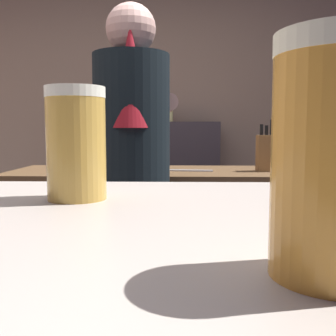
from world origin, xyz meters
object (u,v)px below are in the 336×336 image
(knife_block, at_px, (266,152))
(bottle_soy, at_px, (140,112))
(pint_glass_near, at_px, (336,158))
(bartender, at_px, (132,165))
(pint_glass_far, at_px, (76,144))
(chefs_knife, at_px, (191,171))
(bottle_vinegar, at_px, (170,113))
(mixing_bowl, at_px, (79,165))

(knife_block, height_order, bottle_soy, bottle_soy)
(pint_glass_near, bearing_deg, bottle_soy, 97.67)
(bartender, bearing_deg, pint_glass_near, -173.84)
(pint_glass_far, distance_m, bottle_soy, 2.84)
(bartender, bearing_deg, pint_glass_far, 178.84)
(bartender, relative_size, chefs_knife, 6.99)
(knife_block, bearing_deg, chefs_knife, -177.37)
(knife_block, distance_m, bottle_soy, 1.42)
(pint_glass_near, distance_m, bottle_vinegar, 3.20)
(pint_glass_near, bearing_deg, pint_glass_far, 130.66)
(chefs_knife, xyz_separation_m, bottle_soy, (-0.40, 1.15, 0.37))
(bottle_soy, bearing_deg, bottle_vinegar, 24.41)
(knife_block, xyz_separation_m, chefs_knife, (-0.41, -0.02, -0.10))
(bartender, bearing_deg, knife_block, -63.50)
(knife_block, xyz_separation_m, pint_glass_near, (-0.40, -1.94, 0.11))
(bottle_vinegar, bearing_deg, mixing_bowl, -112.28)
(chefs_knife, bearing_deg, bottle_soy, 114.88)
(pint_glass_far, xyz_separation_m, bottle_vinegar, (0.05, 2.94, 0.16))
(bartender, bearing_deg, bottle_vinegar, -9.61)
(pint_glass_near, xyz_separation_m, bottle_soy, (-0.41, 3.07, 0.16))
(chefs_knife, xyz_separation_m, pint_glass_near, (0.02, -1.92, 0.21))
(knife_block, relative_size, pint_glass_near, 2.05)
(bartender, bearing_deg, bottle_soy, -0.63)
(chefs_knife, distance_m, bottle_soy, 1.27)
(pint_glass_far, height_order, bottle_vinegar, bottle_vinegar)
(knife_block, relative_size, bottle_soy, 1.35)
(mixing_bowl, bearing_deg, chefs_knife, -5.05)
(mixing_bowl, xyz_separation_m, pint_glass_near, (0.66, -1.98, 0.19))
(mixing_bowl, relative_size, pint_glass_near, 1.42)
(chefs_knife, relative_size, pint_glass_far, 1.75)
(mixing_bowl, bearing_deg, knife_block, -2.03)
(pint_glass_far, xyz_separation_m, bottle_soy, (-0.20, 2.82, 0.16))
(pint_glass_near, relative_size, bottle_vinegar, 0.65)
(knife_block, height_order, bottle_vinegar, bottle_vinegar)
(pint_glass_near, relative_size, pint_glass_far, 1.01)
(mixing_bowl, distance_m, bottle_vinegar, 1.35)
(knife_block, xyz_separation_m, mixing_bowl, (-1.05, 0.04, -0.08))
(bottle_soy, bearing_deg, pint_glass_far, -85.95)
(bartender, xyz_separation_m, chefs_knife, (0.28, 0.41, -0.07))
(mixing_bowl, height_order, pint_glass_near, pint_glass_near)
(pint_glass_far, bearing_deg, bottle_soy, 94.05)
(pint_glass_near, height_order, bottle_soy, bottle_soy)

